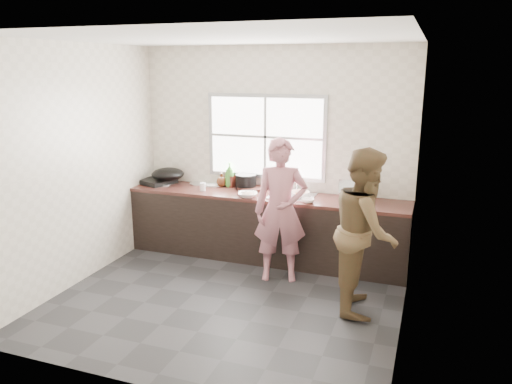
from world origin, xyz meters
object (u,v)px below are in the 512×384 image
(bowl_held, at_px, (308,200))
(burner, at_px, (157,181))
(cutting_board, at_px, (251,188))
(glass_jar, at_px, (203,187))
(plate_food, at_px, (213,185))
(black_pot, at_px, (246,182))
(pot_lid_left, at_px, (163,184))
(bottle_brown_short, at_px, (222,180))
(bowl_crabs, at_px, (300,195))
(woman, at_px, (281,215))
(person_side, at_px, (365,231))
(bottle_green, at_px, (230,174))
(dish_rack, at_px, (356,190))
(pot_lid_right, at_px, (199,183))
(bowl_mince, at_px, (248,195))
(bottle_brown_tall, at_px, (231,179))

(bowl_held, bearing_deg, burner, 172.95)
(cutting_board, relative_size, glass_jar, 3.67)
(plate_food, bearing_deg, black_pot, -4.38)
(glass_jar, distance_m, pot_lid_left, 0.68)
(cutting_board, bearing_deg, bottle_brown_short, 175.12)
(bowl_crabs, bearing_deg, pot_lid_left, 178.61)
(woman, distance_m, person_side, 1.10)
(woman, xyz_separation_m, bowl_held, (0.23, 0.34, 0.11))
(bowl_crabs, height_order, bottle_green, bottle_green)
(black_pot, distance_m, dish_rack, 1.47)
(woman, distance_m, cutting_board, 0.96)
(cutting_board, xyz_separation_m, pot_lid_right, (-0.78, 0.06, -0.01))
(person_side, relative_size, bowl_mince, 7.03)
(cutting_board, distance_m, pot_lid_left, 1.25)
(woman, bearing_deg, bowl_mince, 130.88)
(cutting_board, distance_m, bowl_held, 0.94)
(bottle_brown_tall, distance_m, pot_lid_left, 0.95)
(bowl_held, xyz_separation_m, burner, (-2.22, 0.27, 0.00))
(plate_food, height_order, glass_jar, glass_jar)
(black_pot, bearing_deg, burner, -175.01)
(bowl_mince, relative_size, pot_lid_left, 1.02)
(woman, distance_m, pot_lid_left, 1.96)
(plate_food, xyz_separation_m, dish_rack, (1.96, -0.13, 0.12))
(bowl_mince, xyz_separation_m, bowl_held, (0.77, 0.00, -0.00))
(cutting_board, bearing_deg, pot_lid_right, 175.79)
(plate_food, xyz_separation_m, glass_jar, (-0.00, -0.32, 0.04))
(bottle_green, bearing_deg, bowl_mince, -46.05)
(person_side, bearing_deg, cutting_board, 47.18)
(woman, bearing_deg, black_pot, 117.59)
(black_pot, xyz_separation_m, bottle_brown_short, (-0.36, 0.03, -0.01))
(bottle_brown_short, height_order, burner, bottle_brown_short)
(bowl_mince, height_order, dish_rack, dish_rack)
(bowl_held, distance_m, black_pot, 1.02)
(pot_lid_left, bearing_deg, bowl_held, -6.48)
(burner, bearing_deg, bottle_brown_short, 9.06)
(bowl_mince, height_order, pot_lid_left, bowl_mince)
(bottle_brown_tall, height_order, pot_lid_left, bottle_brown_tall)
(burner, bearing_deg, pot_lid_left, -17.36)
(bowl_crabs, height_order, pot_lid_left, bowl_crabs)
(bowl_crabs, xyz_separation_m, bottle_brown_tall, (-1.02, 0.25, 0.07))
(bowl_crabs, bearing_deg, woman, -98.54)
(pot_lid_left, bearing_deg, bottle_green, 12.48)
(woman, relative_size, bottle_brown_short, 9.30)
(black_pot, height_order, bottle_green, bottle_green)
(plate_food, height_order, bottle_brown_tall, bottle_brown_tall)
(woman, xyz_separation_m, bottle_brown_tall, (-0.94, 0.78, 0.18))
(bottle_green, height_order, bottle_brown_tall, bottle_green)
(pot_lid_left, bearing_deg, black_pot, 7.20)
(bottle_green, bearing_deg, bowl_held, -20.24)
(plate_food, distance_m, pot_lid_left, 0.70)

